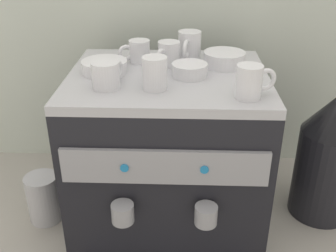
{
  "coord_description": "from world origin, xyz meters",
  "views": [
    {
      "loc": [
        0.04,
        -1.02,
        0.84
      ],
      "look_at": [
        0.0,
        0.0,
        0.31
      ],
      "focal_mm": 43.14,
      "sensor_mm": 36.0,
      "label": 1
    }
  ],
  "objects_px": {
    "milk_pitcher": "(44,198)",
    "ceramic_cup_1": "(169,54)",
    "ceramic_cup_0": "(138,51)",
    "ceramic_bowl_0": "(190,70)",
    "ceramic_cup_5": "(189,46)",
    "ceramic_cup_3": "(251,82)",
    "ceramic_bowl_1": "(105,67)",
    "ceramic_cup_4": "(154,73)",
    "ceramic_cup_2": "(107,75)",
    "espresso_machine": "(168,151)",
    "ceramic_bowl_2": "(224,59)",
    "coffee_grinder": "(329,156)"
  },
  "relations": [
    {
      "from": "milk_pitcher",
      "to": "ceramic_cup_1",
      "type": "bearing_deg",
      "value": 16.11
    },
    {
      "from": "ceramic_cup_0",
      "to": "ceramic_bowl_0",
      "type": "xyz_separation_m",
      "value": [
        0.15,
        -0.11,
        -0.02
      ]
    },
    {
      "from": "ceramic_cup_1",
      "to": "ceramic_cup_5",
      "type": "height_order",
      "value": "ceramic_cup_5"
    },
    {
      "from": "ceramic_cup_3",
      "to": "ceramic_bowl_0",
      "type": "bearing_deg",
      "value": 134.78
    },
    {
      "from": "ceramic_cup_0",
      "to": "ceramic_bowl_1",
      "type": "distance_m",
      "value": 0.12
    },
    {
      "from": "ceramic_cup_4",
      "to": "milk_pitcher",
      "type": "bearing_deg",
      "value": 170.42
    },
    {
      "from": "ceramic_cup_3",
      "to": "ceramic_bowl_1",
      "type": "distance_m",
      "value": 0.4
    },
    {
      "from": "ceramic_cup_5",
      "to": "ceramic_cup_2",
      "type": "bearing_deg",
      "value": -131.25
    },
    {
      "from": "ceramic_cup_0",
      "to": "ceramic_cup_2",
      "type": "bearing_deg",
      "value": -105.81
    },
    {
      "from": "espresso_machine",
      "to": "ceramic_bowl_2",
      "type": "distance_m",
      "value": 0.31
    },
    {
      "from": "espresso_machine",
      "to": "ceramic_bowl_0",
      "type": "bearing_deg",
      "value": -8.77
    },
    {
      "from": "ceramic_cup_5",
      "to": "ceramic_bowl_2",
      "type": "relative_size",
      "value": 0.94
    },
    {
      "from": "ceramic_bowl_1",
      "to": "milk_pitcher",
      "type": "xyz_separation_m",
      "value": [
        -0.21,
        -0.05,
        -0.41
      ]
    },
    {
      "from": "ceramic_bowl_1",
      "to": "ceramic_cup_2",
      "type": "bearing_deg",
      "value": -76.45
    },
    {
      "from": "ceramic_cup_0",
      "to": "ceramic_bowl_0",
      "type": "bearing_deg",
      "value": -37.41
    },
    {
      "from": "ceramic_cup_1",
      "to": "ceramic_bowl_2",
      "type": "bearing_deg",
      "value": 2.84
    },
    {
      "from": "ceramic_cup_4",
      "to": "coffee_grinder",
      "type": "distance_m",
      "value": 0.61
    },
    {
      "from": "ceramic_cup_4",
      "to": "ceramic_bowl_1",
      "type": "relative_size",
      "value": 0.81
    },
    {
      "from": "ceramic_cup_2",
      "to": "ceramic_cup_5",
      "type": "xyz_separation_m",
      "value": [
        0.2,
        0.23,
        0.01
      ]
    },
    {
      "from": "ceramic_cup_1",
      "to": "ceramic_bowl_0",
      "type": "height_order",
      "value": "ceramic_cup_1"
    },
    {
      "from": "espresso_machine",
      "to": "ceramic_cup_2",
      "type": "bearing_deg",
      "value": -146.57
    },
    {
      "from": "ceramic_cup_3",
      "to": "ceramic_cup_0",
      "type": "bearing_deg",
      "value": 138.57
    },
    {
      "from": "espresso_machine",
      "to": "milk_pitcher",
      "type": "bearing_deg",
      "value": -174.25
    },
    {
      "from": "ceramic_cup_3",
      "to": "ceramic_bowl_2",
      "type": "distance_m",
      "value": 0.23
    },
    {
      "from": "ceramic_cup_3",
      "to": "ceramic_cup_5",
      "type": "distance_m",
      "value": 0.31
    },
    {
      "from": "ceramic_bowl_0",
      "to": "ceramic_cup_3",
      "type": "bearing_deg",
      "value": -45.22
    },
    {
      "from": "ceramic_cup_2",
      "to": "ceramic_bowl_0",
      "type": "distance_m",
      "value": 0.22
    },
    {
      "from": "ceramic_cup_3",
      "to": "coffee_grinder",
      "type": "distance_m",
      "value": 0.45
    },
    {
      "from": "ceramic_cup_1",
      "to": "ceramic_bowl_2",
      "type": "xyz_separation_m",
      "value": [
        0.16,
        0.01,
        -0.02
      ]
    },
    {
      "from": "milk_pitcher",
      "to": "ceramic_bowl_2",
      "type": "bearing_deg",
      "value": 12.37
    },
    {
      "from": "espresso_machine",
      "to": "coffee_grinder",
      "type": "distance_m",
      "value": 0.48
    },
    {
      "from": "ceramic_cup_1",
      "to": "ceramic_cup_3",
      "type": "distance_m",
      "value": 0.29
    },
    {
      "from": "ceramic_cup_4",
      "to": "espresso_machine",
      "type": "bearing_deg",
      "value": 73.05
    },
    {
      "from": "ceramic_cup_2",
      "to": "milk_pitcher",
      "type": "height_order",
      "value": "ceramic_cup_2"
    },
    {
      "from": "ceramic_cup_2",
      "to": "coffee_grinder",
      "type": "height_order",
      "value": "ceramic_cup_2"
    },
    {
      "from": "espresso_machine",
      "to": "ceramic_bowl_1",
      "type": "xyz_separation_m",
      "value": [
        -0.17,
        0.01,
        0.25
      ]
    },
    {
      "from": "ceramic_cup_1",
      "to": "ceramic_cup_2",
      "type": "height_order",
      "value": "ceramic_cup_1"
    },
    {
      "from": "ceramic_cup_2",
      "to": "ceramic_bowl_0",
      "type": "relative_size",
      "value": 1.06
    },
    {
      "from": "ceramic_cup_4",
      "to": "ceramic_bowl_1",
      "type": "height_order",
      "value": "ceramic_cup_4"
    },
    {
      "from": "ceramic_cup_4",
      "to": "ceramic_bowl_0",
      "type": "xyz_separation_m",
      "value": [
        0.09,
        0.09,
        -0.02
      ]
    },
    {
      "from": "ceramic_bowl_0",
      "to": "coffee_grinder",
      "type": "distance_m",
      "value": 0.51
    },
    {
      "from": "ceramic_bowl_2",
      "to": "milk_pitcher",
      "type": "xyz_separation_m",
      "value": [
        -0.54,
        -0.12,
        -0.41
      ]
    },
    {
      "from": "espresso_machine",
      "to": "ceramic_cup_1",
      "type": "distance_m",
      "value": 0.28
    },
    {
      "from": "ceramic_cup_5",
      "to": "coffee_grinder",
      "type": "bearing_deg",
      "value": -13.5
    },
    {
      "from": "ceramic_cup_4",
      "to": "ceramic_bowl_1",
      "type": "bearing_deg",
      "value": 142.48
    },
    {
      "from": "ceramic_cup_1",
      "to": "ceramic_cup_4",
      "type": "bearing_deg",
      "value": -99.98
    },
    {
      "from": "espresso_machine",
      "to": "ceramic_cup_3",
      "type": "distance_m",
      "value": 0.37
    },
    {
      "from": "ceramic_bowl_2",
      "to": "milk_pitcher",
      "type": "bearing_deg",
      "value": -167.63
    },
    {
      "from": "ceramic_cup_2",
      "to": "ceramic_bowl_2",
      "type": "height_order",
      "value": "ceramic_cup_2"
    },
    {
      "from": "ceramic_cup_1",
      "to": "ceramic_cup_4",
      "type": "distance_m",
      "value": 0.17
    }
  ]
}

